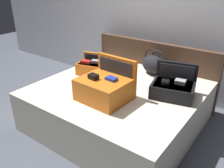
# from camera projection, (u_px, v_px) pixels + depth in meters

# --- Properties ---
(ground_plane) EXTENTS (12.00, 12.00, 0.00)m
(ground_plane) POSITION_uv_depth(u_px,v_px,m) (99.00, 137.00, 2.89)
(ground_plane) COLOR #4C515B
(back_wall) EXTENTS (8.00, 0.10, 2.60)m
(back_wall) POSITION_uv_depth(u_px,v_px,m) (167.00, 11.00, 3.55)
(back_wall) COLOR silver
(back_wall) RESTS_ON ground
(bed) EXTENTS (1.93, 1.81, 0.52)m
(bed) POSITION_uv_depth(u_px,v_px,m) (118.00, 106.00, 3.08)
(bed) COLOR beige
(bed) RESTS_ON ground
(headboard) EXTENTS (1.97, 0.08, 0.90)m
(headboard) POSITION_uv_depth(u_px,v_px,m) (153.00, 70.00, 3.69)
(headboard) COLOR #4C3323
(headboard) RESTS_ON ground
(hard_case_large) EXTENTS (0.55, 0.51, 0.44)m
(hard_case_large) POSITION_uv_depth(u_px,v_px,m) (105.00, 87.00, 2.64)
(hard_case_large) COLOR #D16619
(hard_case_large) RESTS_ON bed
(hard_case_medium) EXTENTS (0.55, 0.50, 0.35)m
(hard_case_medium) POSITION_uv_depth(u_px,v_px,m) (173.00, 87.00, 2.74)
(hard_case_medium) COLOR black
(hard_case_medium) RESTS_ON bed
(hard_case_small) EXTENTS (0.44, 0.39, 0.26)m
(hard_case_small) POSITION_uv_depth(u_px,v_px,m) (92.00, 67.00, 3.36)
(hard_case_small) COLOR #D16619
(hard_case_small) RESTS_ON bed
(duffel_bag) EXTENTS (0.47, 0.39, 0.35)m
(duffel_bag) POSITION_uv_depth(u_px,v_px,m) (155.00, 64.00, 3.33)
(duffel_bag) COLOR black
(duffel_bag) RESTS_ON bed
(pillow_near_headboard) EXTENTS (0.48, 0.33, 0.16)m
(pillow_near_headboard) POSITION_uv_depth(u_px,v_px,m) (114.00, 63.00, 3.56)
(pillow_near_headboard) COLOR #4C724C
(pillow_near_headboard) RESTS_ON bed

